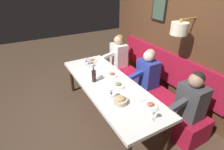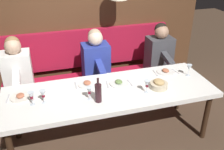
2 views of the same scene
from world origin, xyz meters
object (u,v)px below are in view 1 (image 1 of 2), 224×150
object	(u,v)px
diner_nearest	(192,97)
bread_bowl	(120,101)
wine_glass_2	(154,113)
wine_glass_3	(86,60)
wine_glass_0	(111,92)
wine_bottle	(94,76)
diner_middle	(119,52)
wine_glass_4	(89,62)
dining_table	(109,86)
diner_near	(148,70)
wine_glass_1	(95,73)

from	to	relation	value
diner_nearest	bread_bowl	world-z (taller)	diner_nearest
wine_glass_2	wine_glass_3	bearing A→B (deg)	93.55
wine_glass_2	bread_bowl	distance (m)	0.56
wine_glass_0	wine_bottle	xyz separation A→B (m)	(-0.03, 0.60, 0.00)
bread_bowl	diner_middle	bearing A→B (deg)	59.72
wine_glass_4	wine_bottle	world-z (taller)	wine_bottle
dining_table	wine_bottle	bearing A→B (deg)	135.16
diner_nearest	wine_bottle	distance (m)	1.68
diner_near	bread_bowl	world-z (taller)	diner_near
wine_glass_2	diner_nearest	bearing A→B (deg)	2.74
dining_table	diner_nearest	bearing A→B (deg)	-50.82
diner_nearest	diner_middle	distance (m)	2.20
wine_glass_2	wine_glass_3	xyz separation A→B (m)	(-0.13, 2.04, -0.00)
dining_table	diner_middle	size ratio (longest dim) A/B	3.28
diner_middle	wine_glass_1	distance (m)	1.31
wine_glass_4	wine_bottle	distance (m)	0.61
wine_glass_4	wine_glass_3	bearing A→B (deg)	90.21
wine_glass_0	bread_bowl	world-z (taller)	wine_glass_0
diner_near	bread_bowl	xyz separation A→B (m)	(-1.00, -0.57, -0.03)
diner_middle	wine_glass_0	world-z (taller)	diner_middle
diner_nearest	diner_near	world-z (taller)	same
wine_glass_3	wine_glass_2	bearing A→B (deg)	-86.45
wine_bottle	dining_table	bearing A→B (deg)	-44.84
diner_near	wine_glass_3	bearing A→B (deg)	134.75
diner_nearest	wine_bottle	bearing A→B (deg)	130.18
wine_glass_1	wine_glass_2	bearing A→B (deg)	-81.77
diner_middle	bread_bowl	world-z (taller)	diner_middle
wine_glass_4	wine_bottle	size ratio (longest dim) A/B	0.55
wine_glass_1	wine_glass_4	world-z (taller)	same
wine_bottle	wine_glass_0	bearing A→B (deg)	-87.47
wine_glass_4	wine_glass_1	bearing A→B (deg)	-98.61
wine_glass_1	wine_glass_2	xyz separation A→B (m)	(0.20, -1.41, 0.00)
diner_nearest	diner_middle	xyz separation A→B (m)	(0.00, 2.20, 0.00)
diner_near	wine_glass_1	world-z (taller)	diner_near
wine_glass_0	wine_bottle	bearing A→B (deg)	92.53
diner_middle	wine_glass_4	xyz separation A→B (m)	(-0.94, -0.32, 0.04)
diner_nearest	bread_bowl	size ratio (longest dim) A/B	3.60
wine_glass_0	diner_nearest	bearing A→B (deg)	-32.69
wine_glass_2	wine_glass_3	size ratio (longest dim) A/B	1.00
bread_bowl	dining_table	bearing A→B (deg)	79.02
wine_glass_4	diner_middle	bearing A→B (deg)	18.80
wine_glass_3	wine_glass_4	distance (m)	0.13
wine_glass_0	wine_glass_3	size ratio (longest dim) A/B	1.00
wine_glass_1	wine_glass_3	distance (m)	0.64
diner_near	wine_glass_1	size ratio (longest dim) A/B	4.82
wine_glass_2	bread_bowl	size ratio (longest dim) A/B	0.75
diner_nearest	diner_middle	size ratio (longest dim) A/B	1.00
diner_nearest	wine_glass_2	distance (m)	0.81
bread_bowl	wine_glass_1	bearing A→B (deg)	91.11
wine_glass_1	wine_glass_3	size ratio (longest dim) A/B	1.00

